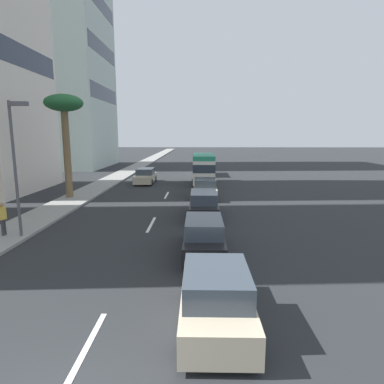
{
  "coord_description": "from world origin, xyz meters",
  "views": [
    {
      "loc": [
        -4.72,
        -2.74,
        5.18
      ],
      "look_at": [
        17.28,
        -2.31,
        1.28
      ],
      "focal_mm": 30.39,
      "sensor_mm": 36.0,
      "label": 1
    }
  ],
  "objects_px": {
    "street_lamp": "(16,154)",
    "car_sixth": "(204,205)",
    "car_second": "(205,189)",
    "pedestrian_mid_block": "(3,217)",
    "minibus_lead": "(204,168)",
    "palm_tree": "(64,111)",
    "car_fifth": "(216,297)",
    "car_third": "(204,237)",
    "car_seventh": "(145,176)",
    "van_fourth": "(204,165)"
  },
  "relations": [
    {
      "from": "minibus_lead",
      "to": "palm_tree",
      "type": "bearing_deg",
      "value": 126.31
    },
    {
      "from": "car_second",
      "to": "street_lamp",
      "type": "height_order",
      "value": "street_lamp"
    },
    {
      "from": "car_fifth",
      "to": "car_third",
      "type": "bearing_deg",
      "value": 2.56
    },
    {
      "from": "street_lamp",
      "to": "car_sixth",
      "type": "bearing_deg",
      "value": -63.71
    },
    {
      "from": "car_second",
      "to": "van_fourth",
      "type": "height_order",
      "value": "van_fourth"
    },
    {
      "from": "pedestrian_mid_block",
      "to": "car_second",
      "type": "bearing_deg",
      "value": -20.33
    },
    {
      "from": "car_sixth",
      "to": "car_seventh",
      "type": "height_order",
      "value": "car_sixth"
    },
    {
      "from": "car_third",
      "to": "car_fifth",
      "type": "distance_m",
      "value": 5.45
    },
    {
      "from": "car_sixth",
      "to": "pedestrian_mid_block",
      "type": "xyz_separation_m",
      "value": [
        -4.45,
        10.18,
        0.3
      ]
    },
    {
      "from": "car_sixth",
      "to": "palm_tree",
      "type": "relative_size",
      "value": 0.58
    },
    {
      "from": "car_seventh",
      "to": "palm_tree",
      "type": "distance_m",
      "value": 11.74
    },
    {
      "from": "car_fifth",
      "to": "car_seventh",
      "type": "height_order",
      "value": "car_fifth"
    },
    {
      "from": "car_second",
      "to": "car_sixth",
      "type": "distance_m",
      "value": 6.28
    },
    {
      "from": "car_sixth",
      "to": "pedestrian_mid_block",
      "type": "relative_size",
      "value": 2.8
    },
    {
      "from": "car_second",
      "to": "car_seventh",
      "type": "bearing_deg",
      "value": 37.23
    },
    {
      "from": "car_fifth",
      "to": "car_seventh",
      "type": "bearing_deg",
      "value": 13.21
    },
    {
      "from": "car_third",
      "to": "car_seventh",
      "type": "xyz_separation_m",
      "value": [
        20.93,
        5.95,
        -0.02
      ]
    },
    {
      "from": "car_sixth",
      "to": "car_seventh",
      "type": "bearing_deg",
      "value": 22.59
    },
    {
      "from": "car_third",
      "to": "car_seventh",
      "type": "relative_size",
      "value": 0.98
    },
    {
      "from": "van_fourth",
      "to": "car_fifth",
      "type": "distance_m",
      "value": 33.51
    },
    {
      "from": "car_second",
      "to": "car_sixth",
      "type": "height_order",
      "value": "car_sixth"
    },
    {
      "from": "car_second",
      "to": "car_fifth",
      "type": "relative_size",
      "value": 1.02
    },
    {
      "from": "car_third",
      "to": "car_sixth",
      "type": "height_order",
      "value": "car_sixth"
    },
    {
      "from": "car_second",
      "to": "pedestrian_mid_block",
      "type": "distance_m",
      "value": 14.94
    },
    {
      "from": "car_third",
      "to": "palm_tree",
      "type": "height_order",
      "value": "palm_tree"
    },
    {
      "from": "street_lamp",
      "to": "car_fifth",
      "type": "bearing_deg",
      "value": -128.24
    },
    {
      "from": "minibus_lead",
      "to": "pedestrian_mid_block",
      "type": "xyz_separation_m",
      "value": [
        -18.41,
        10.38,
        -0.62
      ]
    },
    {
      "from": "minibus_lead",
      "to": "palm_tree",
      "type": "distance_m",
      "value": 14.72
    },
    {
      "from": "car_seventh",
      "to": "street_lamp",
      "type": "height_order",
      "value": "street_lamp"
    },
    {
      "from": "car_sixth",
      "to": "car_seventh",
      "type": "relative_size",
      "value": 0.99
    },
    {
      "from": "car_third",
      "to": "pedestrian_mid_block",
      "type": "distance_m",
      "value": 10.28
    },
    {
      "from": "minibus_lead",
      "to": "car_third",
      "type": "relative_size",
      "value": 1.29
    },
    {
      "from": "car_fifth",
      "to": "pedestrian_mid_block",
      "type": "bearing_deg",
      "value": 54.37
    },
    {
      "from": "car_third",
      "to": "car_fifth",
      "type": "relative_size",
      "value": 1.09
    },
    {
      "from": "palm_tree",
      "to": "minibus_lead",
      "type": "bearing_deg",
      "value": -53.69
    },
    {
      "from": "minibus_lead",
      "to": "car_seventh",
      "type": "height_order",
      "value": "minibus_lead"
    },
    {
      "from": "minibus_lead",
      "to": "car_third",
      "type": "bearing_deg",
      "value": 179.15
    },
    {
      "from": "palm_tree",
      "to": "street_lamp",
      "type": "distance_m",
      "value": 10.84
    },
    {
      "from": "car_fifth",
      "to": "car_sixth",
      "type": "xyz_separation_m",
      "value": [
        11.85,
        0.15,
        -0.01
      ]
    },
    {
      "from": "car_third",
      "to": "street_lamp",
      "type": "height_order",
      "value": "street_lamp"
    },
    {
      "from": "pedestrian_mid_block",
      "to": "street_lamp",
      "type": "xyz_separation_m",
      "value": [
        -0.07,
        -1.02,
        3.16
      ]
    },
    {
      "from": "van_fourth",
      "to": "pedestrian_mid_block",
      "type": "height_order",
      "value": "van_fourth"
    },
    {
      "from": "car_fifth",
      "to": "street_lamp",
      "type": "bearing_deg",
      "value": 51.76
    },
    {
      "from": "minibus_lead",
      "to": "street_lamp",
      "type": "height_order",
      "value": "street_lamp"
    },
    {
      "from": "minibus_lead",
      "to": "car_third",
      "type": "distance_m",
      "value": 20.39
    },
    {
      "from": "car_sixth",
      "to": "street_lamp",
      "type": "xyz_separation_m",
      "value": [
        -4.52,
        9.15,
        3.46
      ]
    },
    {
      "from": "car_sixth",
      "to": "car_seventh",
      "type": "xyz_separation_m",
      "value": [
        14.52,
        6.04,
        -0.03
      ]
    },
    {
      "from": "palm_tree",
      "to": "car_sixth",
      "type": "bearing_deg",
      "value": -118.19
    },
    {
      "from": "car_sixth",
      "to": "palm_tree",
      "type": "height_order",
      "value": "palm_tree"
    },
    {
      "from": "car_second",
      "to": "pedestrian_mid_block",
      "type": "bearing_deg",
      "value": 135.91
    }
  ]
}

